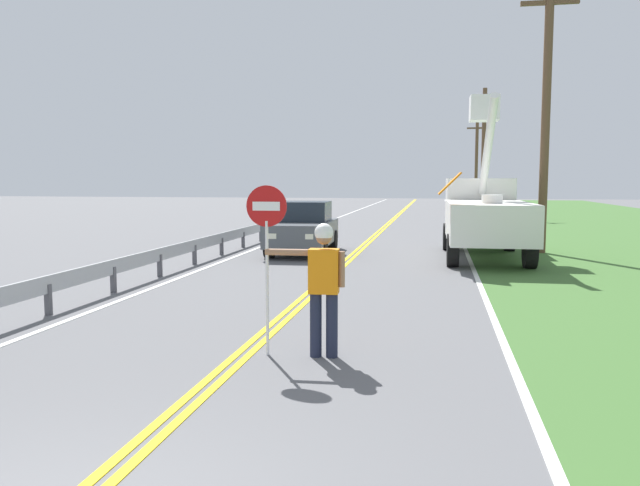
# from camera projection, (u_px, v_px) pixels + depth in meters

# --- Properties ---
(centerline_yellow_left) EXTENTS (0.11, 110.00, 0.01)m
(centerline_yellow_left) POSITION_uv_depth(u_px,v_px,m) (364.00, 244.00, 23.47)
(centerline_yellow_left) COLOR yellow
(centerline_yellow_left) RESTS_ON ground
(centerline_yellow_right) EXTENTS (0.11, 110.00, 0.01)m
(centerline_yellow_right) POSITION_uv_depth(u_px,v_px,m) (368.00, 244.00, 23.44)
(centerline_yellow_right) COLOR yellow
(centerline_yellow_right) RESTS_ON ground
(edge_line_right) EXTENTS (0.12, 110.00, 0.01)m
(edge_line_right) POSITION_uv_depth(u_px,v_px,m) (464.00, 246.00, 22.79)
(edge_line_right) COLOR silver
(edge_line_right) RESTS_ON ground
(edge_line_left) EXTENTS (0.12, 110.00, 0.01)m
(edge_line_left) POSITION_uv_depth(u_px,v_px,m) (273.00, 242.00, 24.11)
(edge_line_left) COLOR silver
(edge_line_left) RESTS_ON ground
(flagger_worker) EXTENTS (1.09, 0.26, 1.83)m
(flagger_worker) POSITION_uv_depth(u_px,v_px,m) (323.00, 281.00, 8.39)
(flagger_worker) COLOR #1E2338
(flagger_worker) RESTS_ON ground
(stop_sign_paddle) EXTENTS (0.56, 0.04, 2.33)m
(stop_sign_paddle) POSITION_uv_depth(u_px,v_px,m) (267.00, 231.00, 8.43)
(stop_sign_paddle) COLOR silver
(stop_sign_paddle) RESTS_ON ground
(utility_bucket_truck) EXTENTS (2.67, 6.84, 5.09)m
(utility_bucket_truck) POSITION_uv_depth(u_px,v_px,m) (484.00, 212.00, 19.54)
(utility_bucket_truck) COLOR white
(utility_bucket_truck) RESTS_ON ground
(oncoming_sedan_nearest) EXTENTS (2.04, 4.17, 1.70)m
(oncoming_sedan_nearest) POSITION_uv_depth(u_px,v_px,m) (303.00, 228.00, 20.39)
(oncoming_sedan_nearest) COLOR #4C5156
(oncoming_sedan_nearest) RESTS_ON ground
(utility_pole_near) EXTENTS (1.80, 0.28, 8.63)m
(utility_pole_near) POSITION_uv_depth(u_px,v_px,m) (546.00, 115.00, 20.20)
(utility_pole_near) COLOR brown
(utility_pole_near) RESTS_ON ground
(utility_pole_mid) EXTENTS (1.80, 0.28, 8.33)m
(utility_pole_mid) POSITION_uv_depth(u_px,v_px,m) (484.00, 150.00, 40.67)
(utility_pole_mid) COLOR brown
(utility_pole_mid) RESTS_ON ground
(utility_pole_far) EXTENTS (1.80, 0.28, 7.64)m
(utility_pole_far) POSITION_uv_depth(u_px,v_px,m) (476.00, 162.00, 56.04)
(utility_pole_far) COLOR brown
(utility_pole_far) RESTS_ON ground
(guardrail_left_shoulder) EXTENTS (0.10, 32.00, 0.71)m
(guardrail_left_shoulder) POSITION_uv_depth(u_px,v_px,m) (233.00, 236.00, 21.15)
(guardrail_left_shoulder) COLOR #9EA0A3
(guardrail_left_shoulder) RESTS_ON ground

